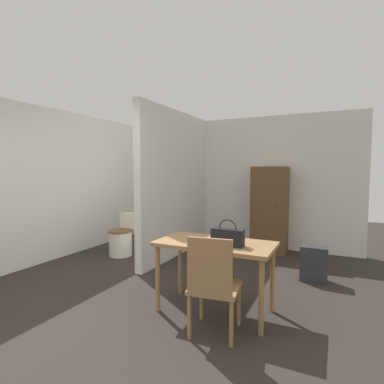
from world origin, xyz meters
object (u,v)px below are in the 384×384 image
object	(u,v)px
toilet	(122,238)
space_heater	(314,264)
dining_table	(215,250)
handbag	(228,237)
wooden_chair	(213,283)
wooden_cabinet	(270,209)

from	to	relation	value
toilet	space_heater	size ratio (longest dim) A/B	1.52
dining_table	handbag	xyz separation A→B (m)	(0.17, -0.08, 0.18)
dining_table	space_heater	size ratio (longest dim) A/B	2.58
dining_table	space_heater	bearing A→B (deg)	57.50
wooden_chair	space_heater	xyz separation A→B (m)	(0.72, 1.84, -0.26)
toilet	wooden_cabinet	size ratio (longest dim) A/B	0.46
dining_table	wooden_cabinet	distance (m)	2.61
wooden_chair	space_heater	distance (m)	1.99
wooden_chair	handbag	world-z (taller)	handbag
dining_table	wooden_chair	size ratio (longest dim) A/B	1.32
handbag	dining_table	bearing A→B (deg)	153.56
wooden_chair	wooden_cabinet	world-z (taller)	wooden_cabinet
space_heater	toilet	bearing A→B (deg)	-177.80
dining_table	handbag	distance (m)	0.26
wooden_chair	toilet	distance (m)	2.97
space_heater	wooden_cabinet	bearing A→B (deg)	124.61
toilet	space_heater	world-z (taller)	toilet
handbag	wooden_cabinet	world-z (taller)	wooden_cabinet
handbag	space_heater	bearing A→B (deg)	63.97
dining_table	handbag	bearing A→B (deg)	-26.44
wooden_chair	wooden_cabinet	bearing A→B (deg)	84.78
dining_table	wooden_cabinet	size ratio (longest dim) A/B	0.78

